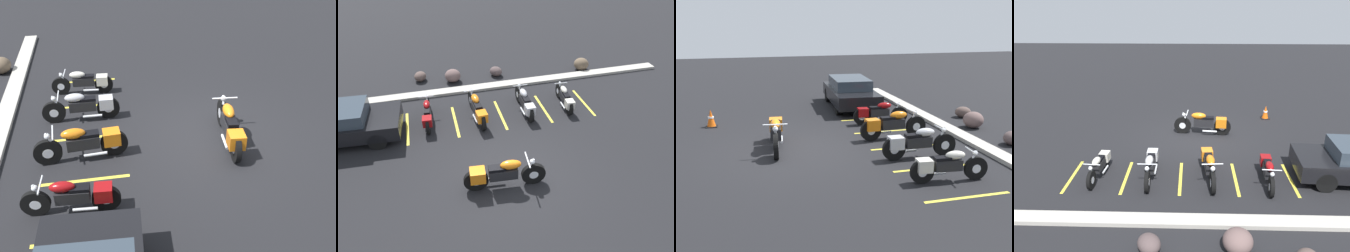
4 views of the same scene
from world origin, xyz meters
TOP-DOWN VIEW (x-y plane):
  - ground at (0.00, 0.00)m, footprint 60.00×60.00m
  - motorcycle_orange_featured at (-0.38, -0.39)m, footprint 2.45×0.70m
  - parked_bike_0 at (-2.24, 3.52)m, footprint 0.58×2.07m
  - parked_bike_1 at (-0.37, 3.30)m, footprint 0.65×2.31m
  - parked_bike_2 at (1.55, 3.32)m, footprint 0.62×2.20m
  - parked_bike_3 at (3.25, 3.30)m, footprint 0.55×1.96m
  - landscape_rock_1 at (5.42, 6.31)m, footprint 0.98×0.99m
  - stall_line_0 at (-3.05, 3.38)m, footprint 0.10×2.10m
  - stall_line_1 at (-1.24, 3.38)m, footprint 0.10×2.10m
  - stall_line_2 at (0.56, 3.38)m, footprint 0.10×2.10m
  - stall_line_3 at (2.37, 3.38)m, footprint 0.10×2.10m
  - stall_line_4 at (4.17, 3.38)m, footprint 0.10×2.10m

SIDE VIEW (x-z plane):
  - ground at x=0.00m, z-range 0.00..0.00m
  - stall_line_0 at x=-3.05m, z-range 0.00..0.00m
  - stall_line_1 at x=-1.24m, z-range 0.00..0.00m
  - stall_line_2 at x=0.56m, z-range 0.00..0.00m
  - stall_line_3 at x=2.37m, z-range 0.00..0.00m
  - stall_line_4 at x=4.17m, z-range 0.00..0.00m
  - landscape_rock_1 at x=5.42m, z-range 0.00..0.59m
  - parked_bike_3 at x=3.25m, z-range 0.02..0.80m
  - parked_bike_0 at x=-2.24m, z-range 0.03..0.84m
  - parked_bike_2 at x=1.55m, z-range 0.03..0.89m
  - parked_bike_1 at x=-0.37m, z-range 0.03..0.94m
  - motorcycle_orange_featured at x=-0.38m, z-range 0.03..1.00m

